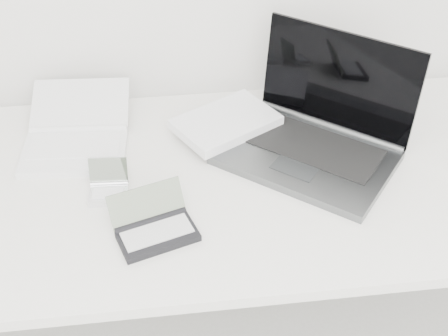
{
  "coord_description": "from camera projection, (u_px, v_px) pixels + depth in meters",
  "views": [
    {
      "loc": [
        -0.18,
        0.33,
        1.76
      ],
      "look_at": [
        -0.03,
        1.51,
        0.79
      ],
      "focal_mm": 50.0,
      "sensor_mm": 36.0,
      "label": 1
    }
  ],
  "objects": [
    {
      "name": "palmtop_charcoal",
      "position": [
        155.0,
        228.0,
        1.43
      ],
      "size": [
        0.21,
        0.19,
        0.09
      ],
      "rotation": [
        0.0,
        0.0,
        0.31
      ],
      "color": "black",
      "rests_on": "desk"
    },
    {
      "name": "netbook_open_white",
      "position": [
        76.0,
        138.0,
        1.7
      ],
      "size": [
        0.3,
        0.37,
        0.09
      ],
      "rotation": [
        0.0,
        0.0,
        -0.07
      ],
      "color": "white",
      "rests_on": "desk"
    },
    {
      "name": "laptop_large",
      "position": [
        295.0,
        132.0,
        1.67
      ],
      "size": [
        0.65,
        0.55,
        0.3
      ],
      "rotation": [
        0.0,
        0.0,
        -0.68
      ],
      "color": "#55585A",
      "rests_on": "desk"
    },
    {
      "name": "desk",
      "position": [
        233.0,
        189.0,
        1.64
      ],
      "size": [
        1.6,
        0.8,
        0.73
      ],
      "color": "white",
      "rests_on": "ground"
    },
    {
      "name": "pda_silver",
      "position": [
        108.0,
        188.0,
        1.54
      ],
      "size": [
        0.1,
        0.11,
        0.08
      ],
      "rotation": [
        0.0,
        0.0,
        -0.07
      ],
      "color": "white",
      "rests_on": "desk"
    }
  ]
}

